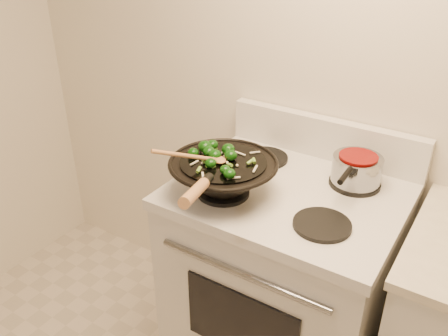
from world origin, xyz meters
The scene contains 5 objects.
stove centered at (-0.19, 1.17, 0.47)m, with size 0.78×0.67×1.08m.
wok centered at (-0.37, 1.02, 1.00)m, with size 0.37×0.59×0.23m.
stirfry centered at (-0.40, 1.02, 1.06)m, with size 0.25×0.27×0.04m.
wooden_spoon centered at (-0.42, 0.95, 1.08)m, with size 0.17×0.22×0.09m.
saucepan centered at (-0.01, 1.32, 0.98)m, with size 0.17×0.28×0.10m.
Camera 1 is at (0.37, -0.15, 1.78)m, focal length 38.00 mm.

